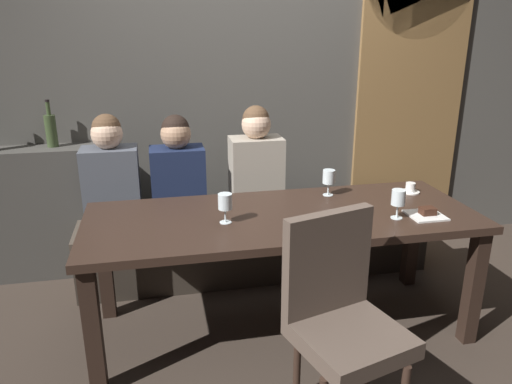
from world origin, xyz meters
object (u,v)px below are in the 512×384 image
object	(u,v)px
diner_redhead	(111,176)
wine_bottle_pale_label	(51,130)
wine_glass_end_left	(225,202)
chair_near_side	(340,309)
espresso_cup	(410,189)
diner_far_end	(256,166)
wine_glass_far_left	(398,199)
diner_bearded	(178,173)
dessert_plate	(426,214)
wine_glass_end_right	(329,178)
dining_table	(282,228)
banquette_bench	(257,245)

from	to	relation	value
diner_redhead	wine_bottle_pale_label	bearing A→B (deg)	138.96
wine_glass_end_left	chair_near_side	bearing A→B (deg)	-58.27
chair_near_side	espresso_cup	bearing A→B (deg)	48.60
diner_far_end	wine_glass_far_left	xyz separation A→B (m)	(0.61, -0.91, 0.03)
diner_far_end	espresso_cup	world-z (taller)	diner_far_end
diner_bearded	wine_glass_end_left	xyz separation A→B (m)	(0.21, -0.78, 0.05)
chair_near_side	wine_glass_end_left	size ratio (longest dim) A/B	5.98
wine_glass_end_left	dessert_plate	size ratio (longest dim) A/B	0.86
chair_near_side	wine_glass_far_left	size ratio (longest dim) A/B	5.98
wine_bottle_pale_label	wine_glass_far_left	xyz separation A→B (m)	(1.98, -1.25, -0.22)
diner_bearded	wine_glass_end_right	xyz separation A→B (m)	(0.90, -0.46, 0.05)
wine_glass_end_right	wine_glass_far_left	xyz separation A→B (m)	(0.24, -0.45, -0.00)
dining_table	banquette_bench	world-z (taller)	dining_table
banquette_bench	wine_glass_far_left	xyz separation A→B (m)	(0.60, -0.89, 0.62)
wine_glass_far_left	wine_bottle_pale_label	bearing A→B (deg)	147.72
wine_glass_end_left	espresso_cup	distance (m)	1.26
diner_far_end	wine_glass_end_right	size ratio (longest dim) A/B	4.83
diner_bearded	wine_bottle_pale_label	bearing A→B (deg)	157.94
chair_near_side	wine_glass_end_left	bearing A→B (deg)	121.73
dining_table	diner_bearded	bearing A→B (deg)	126.84
chair_near_side	wine_glass_end_left	world-z (taller)	chair_near_side
diner_far_end	wine_bottle_pale_label	size ratio (longest dim) A/B	2.43
diner_far_end	dessert_plate	bearing A→B (deg)	-49.57
banquette_bench	wine_glass_end_right	xyz separation A→B (m)	(0.36, -0.44, 0.62)
banquette_bench	espresso_cup	world-z (taller)	espresso_cup
wine_glass_far_left	dessert_plate	bearing A→B (deg)	-1.53
dining_table	diner_far_end	size ratio (longest dim) A/B	2.78
dessert_plate	banquette_bench	bearing A→B (deg)	131.07
diner_bearded	wine_glass_end_right	bearing A→B (deg)	-27.15
dining_table	dessert_plate	bearing A→B (deg)	-13.91
dining_table	wine_bottle_pale_label	size ratio (longest dim) A/B	6.75
diner_bearded	espresso_cup	world-z (taller)	diner_bearded
wine_glass_end_right	dessert_plate	size ratio (longest dim) A/B	0.86
diner_far_end	wine_glass_end_right	bearing A→B (deg)	-51.76
chair_near_side	wine_glass_end_right	distance (m)	1.06
diner_bearded	wine_bottle_pale_label	world-z (taller)	wine_bottle_pale_label
espresso_cup	dessert_plate	xyz separation A→B (m)	(-0.12, -0.40, -0.01)
diner_bearded	wine_glass_end_right	world-z (taller)	diner_bearded
diner_bearded	wine_glass_end_right	size ratio (longest dim) A/B	4.57
diner_far_end	diner_redhead	bearing A→B (deg)	-179.29
diner_redhead	dessert_plate	world-z (taller)	diner_redhead
chair_near_side	diner_redhead	xyz separation A→B (m)	(-1.05, 1.44, 0.26)
banquette_bench	dessert_plate	xyz separation A→B (m)	(0.78, -0.89, 0.53)
diner_redhead	wine_glass_end_right	bearing A→B (deg)	-18.71
wine_glass_far_left	diner_far_end	bearing A→B (deg)	123.55
diner_bearded	wine_glass_far_left	xyz separation A→B (m)	(1.14, -0.91, 0.05)
chair_near_side	diner_bearded	distance (m)	1.59
dining_table	diner_redhead	size ratio (longest dim) A/B	2.85
wine_glass_end_right	wine_glass_far_left	world-z (taller)	same
dessert_plate	chair_near_side	bearing A→B (deg)	-142.85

